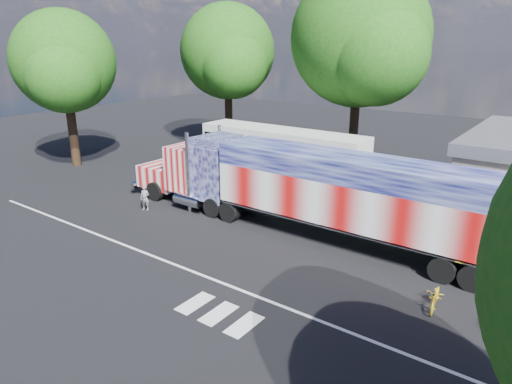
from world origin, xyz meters
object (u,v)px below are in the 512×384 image
Objects in this scene: coach_bus at (281,154)px; tree_w_a at (64,62)px; woman at (145,198)px; tree_nw_a at (228,52)px; bicycle at (436,297)px; semi_truck at (304,187)px; tree_n_mid at (362,38)px.

coach_bus is 1.05× the size of tree_w_a.
coach_bus is 10.63m from woman.
tree_nw_a is (-6.64, 16.08, 7.95)m from woman.
semi_truck is at bearing 149.17° from bicycle.
semi_truck reaches higher than bicycle.
tree_nw_a reaches higher than tree_w_a.
tree_w_a reaches higher than semi_truck.
bicycle is 30.18m from tree_nw_a.
semi_truck is at bearing -76.14° from tree_n_mid.
tree_w_a is (-15.61, -6.46, 6.20)m from coach_bus.
bicycle is 0.12× the size of tree_n_mid.
tree_n_mid reaches higher than bicycle.
tree_w_a reaches higher than woman.
bicycle is at bearing -37.57° from coach_bus.
coach_bus reaches higher than bicycle.
semi_truck is 8.75m from bicycle.
tree_w_a is at bearing -146.23° from tree_n_mid.
bicycle is at bearing -56.47° from tree_n_mid.
coach_bus is 0.85× the size of tree_n_mid.
bicycle is 0.14× the size of tree_w_a.
woman reaches higher than bicycle.
semi_truck reaches higher than woman.
semi_truck is at bearing -49.81° from coach_bus.
tree_w_a is at bearing -157.52° from coach_bus.
bicycle is 30.90m from tree_w_a.
coach_bus is at bearing -116.29° from tree_n_mid.
woman is at bearing -163.46° from semi_truck.
semi_truck is 15.56m from tree_n_mid.
coach_bus is (-6.22, 7.36, -0.54)m from semi_truck.
woman is 15.00m from tree_w_a.
tree_nw_a is at bearing 64.55° from tree_w_a.
tree_n_mid is at bearing 33.77° from tree_w_a.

